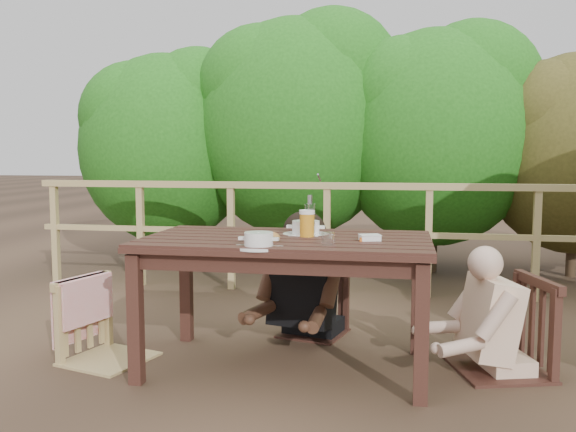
% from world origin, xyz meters
% --- Properties ---
extents(ground, '(60.00, 60.00, 0.00)m').
position_xyz_m(ground, '(0.00, 0.00, 0.00)').
color(ground, '#4D3727').
rests_on(ground, ground).
extents(table, '(1.65, 0.93, 0.77)m').
position_xyz_m(table, '(0.00, 0.00, 0.38)').
color(table, '#311A14').
rests_on(table, ground).
extents(chair_left, '(0.58, 0.58, 0.95)m').
position_xyz_m(chair_left, '(-1.09, -0.08, 0.47)').
color(chair_left, tan).
rests_on(chair_left, ground).
extents(chair_far, '(0.51, 0.51, 0.85)m').
position_xyz_m(chair_far, '(0.06, 0.70, 0.42)').
color(chair_far, '#311A14').
rests_on(chair_far, ground).
extents(chair_right, '(0.64, 0.64, 1.04)m').
position_xyz_m(chair_right, '(1.23, 0.17, 0.52)').
color(chair_right, '#311A14').
rests_on(chair_right, ground).
extents(woman, '(0.69, 0.78, 1.34)m').
position_xyz_m(woman, '(0.06, 0.72, 0.67)').
color(woman, black).
rests_on(woman, ground).
extents(diner_right, '(0.72, 0.64, 1.22)m').
position_xyz_m(diner_right, '(1.26, 0.17, 0.61)').
color(diner_right, beige).
rests_on(diner_right, ground).
extents(railing, '(5.60, 0.10, 1.01)m').
position_xyz_m(railing, '(0.00, 2.00, 0.51)').
color(railing, tan).
rests_on(railing, ground).
extents(hedge_row, '(6.60, 1.60, 3.80)m').
position_xyz_m(hedge_row, '(0.40, 3.20, 1.90)').
color(hedge_row, '#1C5614').
rests_on(hedge_row, ground).
extents(soup_near, '(0.26, 0.26, 0.09)m').
position_xyz_m(soup_near, '(-0.08, -0.35, 0.81)').
color(soup_near, white).
rests_on(soup_near, table).
extents(soup_far, '(0.28, 0.28, 0.09)m').
position_xyz_m(soup_far, '(0.09, 0.19, 0.81)').
color(soup_far, silver).
rests_on(soup_far, table).
extents(bread_roll, '(0.12, 0.09, 0.07)m').
position_xyz_m(bread_roll, '(-0.06, -0.17, 0.80)').
color(bread_roll, '#9D622D').
rests_on(bread_roll, table).
extents(beer_glass, '(0.09, 0.09, 0.17)m').
position_xyz_m(beer_glass, '(0.11, 0.05, 0.85)').
color(beer_glass, gold).
rests_on(beer_glass, table).
extents(bottle, '(0.06, 0.06, 0.26)m').
position_xyz_m(bottle, '(0.13, 0.06, 0.90)').
color(bottle, silver).
rests_on(bottle, table).
extents(tumbler, '(0.07, 0.07, 0.08)m').
position_xyz_m(tumbler, '(0.28, -0.27, 0.81)').
color(tumbler, white).
rests_on(tumbler, table).
extents(butter_tub, '(0.14, 0.12, 0.05)m').
position_xyz_m(butter_tub, '(0.48, -0.05, 0.79)').
color(butter_tub, white).
rests_on(butter_tub, table).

